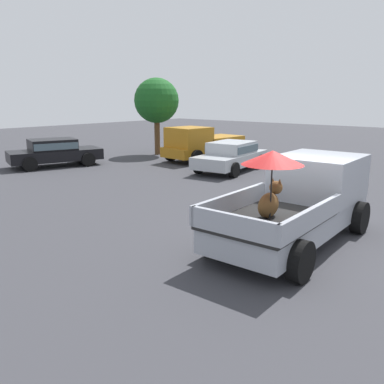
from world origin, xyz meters
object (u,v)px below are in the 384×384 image
at_px(parked_sedan_near, 54,151).
at_px(parked_sedan_far, 231,155).
at_px(pickup_truck_main, 301,199).
at_px(pickup_truck_red, 202,144).

distance_m(parked_sedan_near, parked_sedan_far, 8.62).
bearing_deg(pickup_truck_main, parked_sedan_far, 43.55).
bearing_deg(pickup_truck_red, parked_sedan_far, 66.08).
bearing_deg(pickup_truck_red, parked_sedan_near, -29.94).
bearing_deg(pickup_truck_main, pickup_truck_red, 48.02).
xyz_separation_m(pickup_truck_main, parked_sedan_far, (6.44, 6.53, -0.23)).
xyz_separation_m(parked_sedan_near, parked_sedan_far, (4.57, -7.31, 0.00)).
bearing_deg(parked_sedan_far, pickup_truck_main, 37.88).
distance_m(pickup_truck_red, parked_sedan_far, 3.48).
bearing_deg(parked_sedan_far, parked_sedan_near, -65.52).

